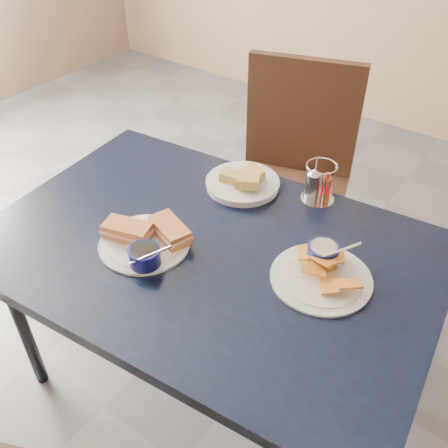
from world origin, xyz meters
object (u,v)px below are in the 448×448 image
Objects in this scene: condiment_caddy at (318,185)px; dining_table at (208,260)px; plantain_plate at (322,268)px; bread_basket at (243,182)px; sandwich_plate at (147,239)px; chair_far at (299,168)px.

dining_table is at bearing -110.29° from condiment_caddy.
bread_basket is (-0.41, 0.22, 0.00)m from plantain_plate.
sandwich_plate is 1.08× the size of plantain_plate.
chair_far reaches higher than dining_table.
dining_table is 0.20m from sandwich_plate.
chair_far reaches higher than sandwich_plate.
plantain_plate is at bearing 23.01° from sandwich_plate.
condiment_caddy is (0.15, 0.40, 0.12)m from dining_table.
plantain_plate is at bearing 16.10° from dining_table.
plantain_plate is at bearing -27.84° from bread_basket.
condiment_caddy is (0.29, 0.50, 0.03)m from sandwich_plate.
dining_table is 5.04× the size of plantain_plate.
sandwich_plate is 0.51m from plantain_plate.
dining_table is 0.35m from plantain_plate.
chair_far is 7.40× the size of condiment_caddy.
sandwich_plate is 0.58m from condiment_caddy.
chair_far is 0.84m from plantain_plate.
condiment_caddy is (0.26, -0.38, 0.23)m from chair_far.
dining_table is at bearing 36.20° from sandwich_plate.
bread_basket is 1.82× the size of condiment_caddy.
bread_basket is at bearing 152.16° from plantain_plate.
dining_table is 1.39× the size of chair_far.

